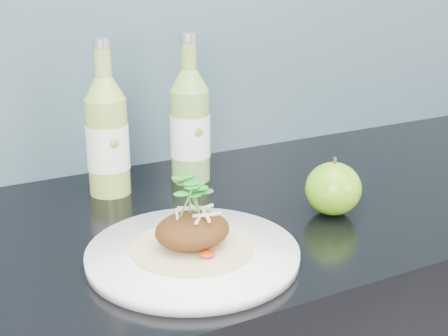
{
  "coord_description": "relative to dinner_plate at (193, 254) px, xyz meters",
  "views": [
    {
      "loc": [
        -0.42,
        0.87,
        1.29
      ],
      "look_at": [
        -0.02,
        1.62,
        1.0
      ],
      "focal_mm": 50.0,
      "sensor_mm": 36.0,
      "label": 1
    }
  ],
  "objects": [
    {
      "name": "cider_bottle_left",
      "position": [
        -0.02,
        0.29,
        0.09
      ],
      "size": [
        0.08,
        0.08,
        0.27
      ],
      "rotation": [
        0.0,
        0.0,
        0.11
      ],
      "color": "#93AA47",
      "rests_on": "kitchen_counter"
    },
    {
      "name": "dinner_plate",
      "position": [
        0.0,
        0.0,
        0.0
      ],
      "size": [
        0.36,
        0.36,
        0.02
      ],
      "color": "white",
      "rests_on": "kitchen_counter"
    },
    {
      "name": "cider_bottle_right",
      "position": [
        0.13,
        0.29,
        0.09
      ],
      "size": [
        0.09,
        0.09,
        0.27
      ],
      "rotation": [
        0.0,
        0.0,
        0.38
      ],
      "color": "#75A545",
      "rests_on": "kitchen_counter"
    },
    {
      "name": "green_apple",
      "position": [
        0.26,
        0.04,
        0.03
      ],
      "size": [
        0.09,
        0.09,
        0.09
      ],
      "rotation": [
        0.0,
        0.0,
        0.03
      ],
      "color": "#33890F",
      "rests_on": "kitchen_counter"
    },
    {
      "name": "pork_taco",
      "position": [
        0.0,
        -0.0,
        0.04
      ],
      "size": [
        0.17,
        0.17,
        0.1
      ],
      "color": "tan",
      "rests_on": "dinner_plate"
    }
  ]
}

